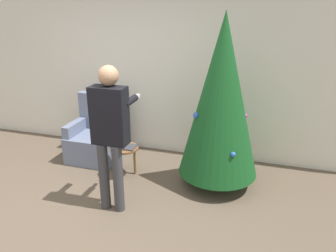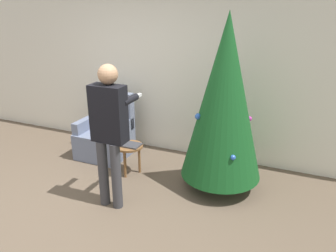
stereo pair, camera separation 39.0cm
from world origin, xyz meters
The scene contains 7 objects.
ground_plane centered at (0.00, 0.00, 0.00)m, with size 14.00×14.00×0.00m, color brown.
wall_back centered at (0.00, 2.23, 1.35)m, with size 8.00×0.06×2.70m.
christmas_tree centered at (1.35, 1.35, 1.23)m, with size 1.04×1.04×2.27m.
armchair centered at (-0.60, 1.62, 0.34)m, with size 0.75×0.70×1.00m.
person_standing centered at (0.25, 0.46, 1.03)m, with size 0.42×0.57×1.72m.
side_stool centered at (0.06, 1.21, 0.37)m, with size 0.40×0.40×0.44m.
laptop centered at (0.06, 1.21, 0.45)m, with size 0.34×0.21×0.02m.
Camera 2 is at (2.24, -2.48, 2.32)m, focal length 35.00 mm.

